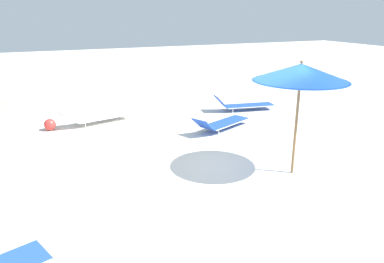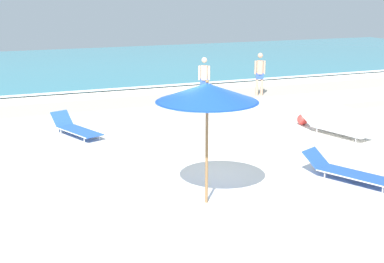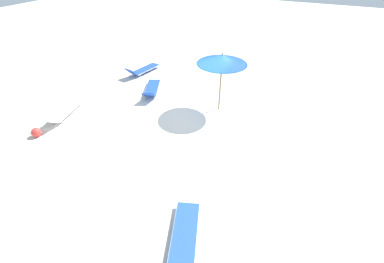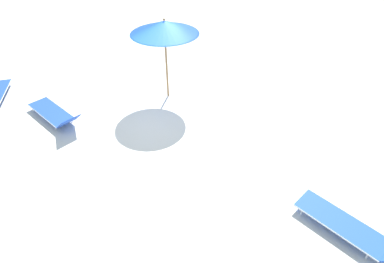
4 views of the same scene
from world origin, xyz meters
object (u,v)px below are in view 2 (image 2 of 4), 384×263
object	(u,v)px
beachgoer_shoreline_child	(204,77)
beachgoer_wading_adult	(260,72)
beach_umbrella	(207,93)
beach_ball	(303,119)
sun_lounger_near_water_right	(335,128)
sun_lounger_under_umbrella	(349,172)
sun_lounger_near_water_left	(76,128)

from	to	relation	value
beachgoer_shoreline_child	beachgoer_wading_adult	bearing A→B (deg)	-141.70
beach_umbrella	beach_ball	world-z (taller)	beach_umbrella
sun_lounger_near_water_right	beach_umbrella	bearing A→B (deg)	-164.02
sun_lounger_near_water_right	sun_lounger_under_umbrella	bearing A→B (deg)	-137.47
sun_lounger_near_water_right	beachgoer_wading_adult	world-z (taller)	beachgoer_wading_adult
sun_lounger_under_umbrella	beach_ball	xyz separation A→B (m)	(2.04, 4.88, -0.03)
beach_umbrella	sun_lounger_under_umbrella	size ratio (longest dim) A/B	1.12
sun_lounger_near_water_right	sun_lounger_near_water_left	bearing A→B (deg)	143.27
sun_lounger_under_umbrella	sun_lounger_near_water_left	distance (m)	8.09
beachgoer_wading_adult	beach_ball	bearing A→B (deg)	96.19
sun_lounger_near_water_left	beachgoer_shoreline_child	world-z (taller)	beachgoer_shoreline_child
beach_umbrella	sun_lounger_near_water_left	distance (m)	6.81
sun_lounger_under_umbrella	beachgoer_wading_adult	distance (m)	10.41
beach_umbrella	sun_lounger_near_water_right	size ratio (longest dim) A/B	1.08
sun_lounger_near_water_right	beachgoer_shoreline_child	size ratio (longest dim) A/B	1.33
sun_lounger_near_water_left	beachgoer_wading_adult	distance (m)	8.97
sun_lounger_near_water_right	beach_ball	xyz separation A→B (m)	(-0.19, 1.43, -0.03)
sun_lounger_near_water_left	sun_lounger_near_water_right	xyz separation A→B (m)	(7.21, -2.93, -0.01)
beachgoer_shoreline_child	beach_ball	bearing A→B (deg)	136.24
sun_lounger_under_umbrella	beach_ball	bearing A→B (deg)	43.01
beachgoer_wading_adult	sun_lounger_near_water_right	bearing A→B (deg)	100.81
beach_umbrella	beachgoer_wading_adult	bearing A→B (deg)	55.39
sun_lounger_under_umbrella	sun_lounger_near_water_left	world-z (taller)	sun_lounger_near_water_left
beachgoer_shoreline_child	beach_ball	distance (m)	4.78
beach_umbrella	sun_lounger_under_umbrella	bearing A→B (deg)	-0.77
beachgoer_shoreline_child	sun_lounger_near_water_right	bearing A→B (deg)	133.62
sun_lounger_near_water_right	beach_ball	world-z (taller)	sun_lounger_near_water_right
beach_umbrella	sun_lounger_near_water_left	size ratio (longest dim) A/B	1.17
beach_ball	beachgoer_wading_adult	bearing A→B (deg)	76.31
sun_lounger_under_umbrella	beachgoer_wading_adult	size ratio (longest dim) A/B	1.28
sun_lounger_under_umbrella	beach_ball	size ratio (longest dim) A/B	6.32
beachgoer_wading_adult	beach_ball	xyz separation A→B (m)	(-1.21, -4.98, -0.82)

